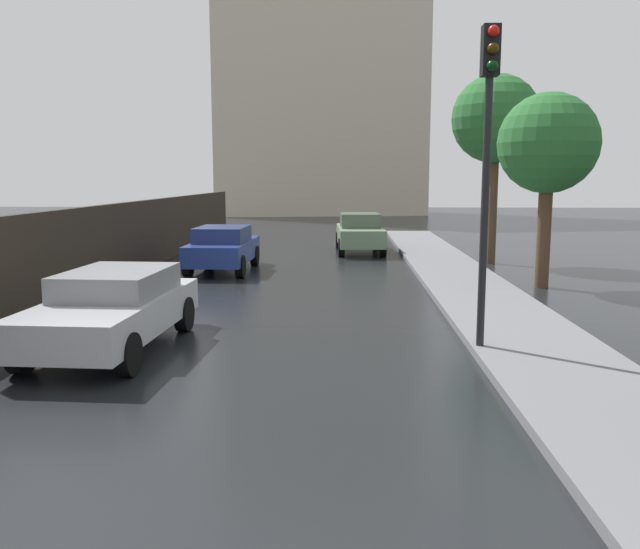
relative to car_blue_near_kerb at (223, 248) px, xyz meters
name	(u,v)px	position (x,y,z in m)	size (l,w,h in m)	color
car_blue_near_kerb	(223,248)	(0.00, 0.00, 0.00)	(1.79, 3.99, 1.36)	navy
car_silver_mid_road	(113,308)	(-0.11, -9.16, -0.03)	(1.95, 4.32, 1.29)	#B2B5BA
car_green_behind_camera	(360,233)	(4.24, 5.18, 0.04)	(1.87, 4.16, 1.49)	slate
traffic_light	(488,131)	(5.89, -9.28, 2.80)	(0.26, 0.39, 4.95)	black
street_tree_mid	(496,120)	(8.51, 2.13, 3.93)	(2.82, 2.82, 6.10)	#4C3823
street_tree_far	(548,145)	(8.78, -2.68, 2.91)	(2.51, 2.51, 4.93)	#4C3823
distant_tower	(317,46)	(1.49, 31.68, 11.94)	(16.73, 9.28, 25.32)	beige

